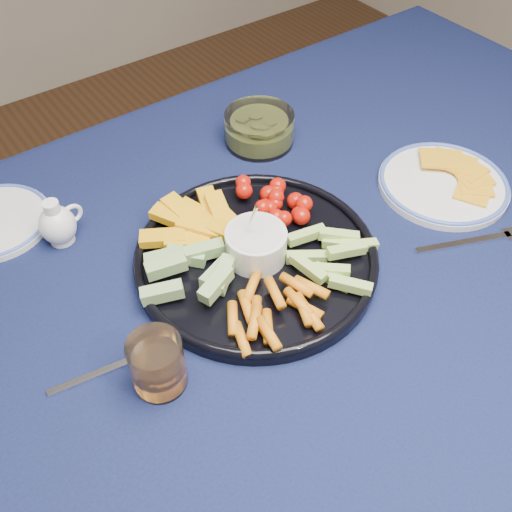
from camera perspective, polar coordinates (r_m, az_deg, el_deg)
dining_table at (r=0.92m, az=3.77°, el=-5.54°), size 1.67×1.07×0.75m
crudite_platter at (r=0.85m, az=-0.12°, el=0.14°), size 0.37×0.37×0.12m
creamer_pitcher at (r=0.93m, az=-19.19°, el=3.03°), size 0.07×0.06×0.08m
pickle_bowl at (r=1.08m, az=0.33°, el=12.52°), size 0.13×0.13×0.06m
cheese_plate at (r=1.04m, az=18.26°, el=7.03°), size 0.22×0.22×0.03m
juice_tumbler at (r=0.73m, az=-9.78°, el=-10.80°), size 0.07×0.07×0.08m
fork_left at (r=0.78m, az=-13.42°, el=-10.52°), size 0.16×0.04×0.00m
fork_right at (r=0.97m, az=21.68°, el=1.54°), size 0.18×0.09×0.00m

